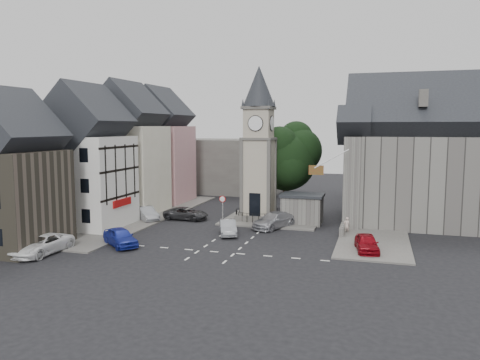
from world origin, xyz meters
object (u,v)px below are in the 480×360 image
(pedestrian, at_px, (347,225))
(car_east_red, at_px, (367,243))
(clock_tower, at_px, (259,144))
(stone_shelter, at_px, (302,209))
(car_west_blue, at_px, (120,237))

(pedestrian, bearing_deg, car_east_red, 85.28)
(clock_tower, relative_size, stone_shelter, 3.78)
(stone_shelter, xyz_separation_m, car_west_blue, (-13.18, -13.50, -0.78))
(car_east_red, bearing_deg, pedestrian, 99.53)
(pedestrian, bearing_deg, stone_shelter, -59.63)
(pedestrian, bearing_deg, car_west_blue, 6.22)
(clock_tower, relative_size, car_west_blue, 3.61)
(stone_shelter, relative_size, car_west_blue, 0.96)
(stone_shelter, height_order, car_east_red, stone_shelter)
(clock_tower, height_order, car_west_blue, clock_tower)
(car_west_blue, height_order, pedestrian, pedestrian)
(clock_tower, height_order, car_east_red, clock_tower)
(stone_shelter, bearing_deg, clock_tower, 174.16)
(stone_shelter, distance_m, pedestrian, 5.95)
(stone_shelter, relative_size, car_east_red, 1.02)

